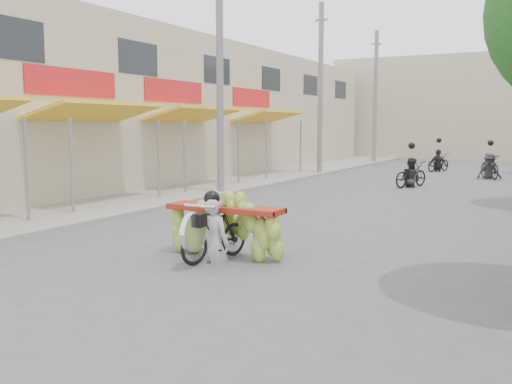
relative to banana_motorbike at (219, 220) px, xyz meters
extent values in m
plane|color=#535358|center=(0.52, -4.00, -0.70)|extent=(120.00, 120.00, 0.00)
cube|color=gray|center=(-6.48, 11.00, -0.64)|extent=(4.00, 60.00, 0.12)
cube|color=#BBB094|center=(-11.48, 10.00, 2.30)|extent=(8.00, 40.00, 6.00)
cylinder|color=slate|center=(-5.78, 0.80, 0.57)|extent=(0.08, 0.08, 2.55)
cube|color=gold|center=(-6.60, 4.00, 2.05)|extent=(1.77, 4.00, 0.53)
cylinder|color=slate|center=(-5.78, 2.20, 0.57)|extent=(0.08, 0.08, 2.55)
cylinder|color=slate|center=(-5.78, 5.80, 0.57)|extent=(0.08, 0.08, 2.55)
cube|color=red|center=(-7.48, 4.00, 2.90)|extent=(0.10, 3.50, 0.80)
cube|color=gold|center=(-6.60, 9.00, 2.05)|extent=(1.77, 4.00, 0.53)
cylinder|color=slate|center=(-5.78, 7.20, 0.57)|extent=(0.08, 0.08, 2.55)
cylinder|color=slate|center=(-5.78, 10.80, 0.57)|extent=(0.08, 0.08, 2.55)
cube|color=red|center=(-7.48, 9.00, 2.90)|extent=(0.10, 3.50, 0.80)
cube|color=gold|center=(-6.60, 15.00, 2.05)|extent=(1.77, 4.00, 0.53)
cylinder|color=slate|center=(-5.78, 13.20, 0.57)|extent=(0.08, 0.08, 2.55)
cylinder|color=slate|center=(-5.78, 16.80, 0.57)|extent=(0.08, 0.08, 2.55)
cube|color=red|center=(-7.48, 15.00, 2.90)|extent=(0.10, 3.50, 0.80)
cube|color=#1E2328|center=(-7.50, 2.00, 3.90)|extent=(0.08, 2.00, 1.10)
cube|color=#1E2328|center=(-7.50, 7.00, 3.90)|extent=(0.08, 2.00, 1.10)
cube|color=#1E2328|center=(-7.50, 12.00, 3.90)|extent=(0.08, 2.00, 1.10)
cube|color=#1E2328|center=(-7.50, 17.00, 3.90)|extent=(0.08, 2.00, 1.10)
cube|color=#1E2328|center=(-7.50, 22.00, 3.90)|extent=(0.08, 2.00, 1.10)
cube|color=#1E2328|center=(-7.50, 27.00, 3.90)|extent=(0.08, 2.00, 1.10)
cube|color=#BBB094|center=(0.52, 34.00, 2.80)|extent=(20.00, 6.00, 7.00)
cylinder|color=slate|center=(-4.88, 8.00, 3.30)|extent=(0.24, 0.24, 8.00)
cylinder|color=slate|center=(-4.88, 17.00, 3.30)|extent=(0.24, 0.24, 8.00)
cube|color=slate|center=(-4.88, 17.00, 6.50)|extent=(0.60, 0.08, 0.08)
cylinder|color=slate|center=(-4.88, 26.00, 3.30)|extent=(0.24, 0.24, 8.00)
cube|color=slate|center=(-4.88, 26.00, 6.50)|extent=(0.60, 0.08, 0.08)
imported|color=black|center=(0.00, -0.13, -0.23)|extent=(0.82, 1.67, 0.95)
cylinder|color=silver|center=(0.00, -0.78, -0.08)|extent=(0.10, 0.66, 0.66)
cube|color=black|center=(0.00, -0.68, 0.10)|extent=(0.28, 0.22, 0.22)
cylinder|color=silver|center=(0.00, -0.58, 0.32)|extent=(0.60, 0.05, 0.05)
cube|color=maroon|center=(0.00, 0.22, 0.18)|extent=(2.19, 0.55, 0.10)
imported|color=#B9B9C1|center=(0.00, -0.18, 0.44)|extent=(0.60, 0.45, 1.68)
sphere|color=black|center=(0.00, -0.21, 1.25)|extent=(0.28, 0.28, 0.28)
imported|color=black|center=(0.27, 13.40, -0.21)|extent=(1.25, 1.86, 0.98)
imported|color=#28272F|center=(0.27, 13.40, 0.42)|extent=(0.91, 0.74, 1.65)
sphere|color=black|center=(0.27, 13.40, 0.88)|extent=(0.26, 0.26, 0.26)
imported|color=black|center=(2.55, 18.32, -0.14)|extent=(1.37, 1.92, 1.11)
imported|color=#28272F|center=(2.55, 18.32, 0.42)|extent=(1.19, 0.99, 1.65)
sphere|color=black|center=(2.55, 18.32, 0.88)|extent=(0.26, 0.26, 0.26)
imported|color=black|center=(-0.20, 21.47, -0.24)|extent=(1.19, 1.75, 0.92)
imported|color=#28272F|center=(-0.20, 21.47, 0.42)|extent=(1.10, 0.88, 1.65)
sphere|color=black|center=(-0.20, 21.47, 0.88)|extent=(0.26, 0.26, 0.26)
camera|label=1|loc=(5.24, -8.42, 1.67)|focal=40.00mm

